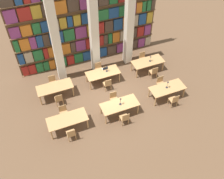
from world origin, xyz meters
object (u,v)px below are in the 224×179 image
(chair_3, at_px, (114,99))
(reading_table_4, at_px, (103,74))
(chair_2, at_px, (125,118))
(chair_7, at_px, (53,82))
(chair_8, at_px, (107,84))
(chair_9, at_px, (99,69))
(reading_table_0, at_px, (67,120))
(chair_0, at_px, (71,134))
(laptop, at_px, (105,69))
(reading_table_1, at_px, (120,105))
(reading_table_2, at_px, (167,89))
(desk_lamp_1, at_px, (168,83))
(chair_10, at_px, (154,72))
(chair_6, at_px, (59,99))
(chair_11, at_px, (143,58))
(desk_lamp_2, at_px, (107,68))
(chair_5, at_px, (161,83))
(pillar_left, at_px, (55,37))
(reading_table_3, at_px, (55,88))
(pillar_center, at_px, (94,29))
(pillar_right, at_px, (129,21))
(chair_4, at_px, (174,100))
(desk_lamp_0, at_px, (120,100))
(chair_1, at_px, (64,112))
(reading_table_5, at_px, (148,62))
(desk_lamp_3, at_px, (150,58))

(chair_3, relative_size, reading_table_4, 0.43)
(chair_2, relative_size, reading_table_4, 0.43)
(chair_7, xyz_separation_m, chair_8, (2.93, -1.36, 0.00))
(chair_9, bearing_deg, chair_7, 1.92)
(reading_table_0, relative_size, chair_3, 2.33)
(chair_0, distance_m, laptop, 4.76)
(reading_table_1, relative_size, reading_table_2, 1.00)
(reading_table_2, height_order, chair_8, chair_8)
(desk_lamp_1, height_order, chair_10, desk_lamp_1)
(chair_6, height_order, chair_7, same)
(chair_3, height_order, chair_11, same)
(desk_lamp_2, distance_m, laptop, 0.32)
(chair_5, height_order, chair_8, same)
(pillar_left, relative_size, desk_lamp_1, 12.45)
(chair_6, xyz_separation_m, reading_table_4, (2.92, 0.83, 0.20))
(reading_table_3, relative_size, chair_7, 2.33)
(reading_table_1, distance_m, chair_7, 4.38)
(chair_2, xyz_separation_m, reading_table_4, (0.09, 3.41, 0.20))
(pillar_center, relative_size, chair_3, 6.93)
(desk_lamp_2, bearing_deg, pillar_right, 32.96)
(chair_4, height_order, laptop, laptop)
(chair_5, distance_m, desk_lamp_2, 3.29)
(pillar_right, bearing_deg, reading_table_3, -164.99)
(reading_table_3, bearing_deg, reading_table_2, -22.83)
(reading_table_0, distance_m, reading_table_3, 2.48)
(chair_2, xyz_separation_m, desk_lamp_0, (0.06, 0.72, 0.60))
(reading_table_0, height_order, reading_table_1, same)
(pillar_right, height_order, chair_0, pillar_right)
(pillar_center, bearing_deg, reading_table_4, -89.83)
(chair_1, distance_m, chair_8, 3.13)
(desk_lamp_1, relative_size, chair_7, 0.56)
(reading_table_4, bearing_deg, reading_table_3, -178.09)
(pillar_left, bearing_deg, chair_6, -108.49)
(desk_lamp_0, relative_size, desk_lamp_2, 1.20)
(pillar_left, xyz_separation_m, chair_6, (-0.71, -2.11, -2.53))
(chair_7, relative_size, chair_9, 1.00)
(pillar_center, height_order, chair_9, pillar_center)
(pillar_right, height_order, reading_table_2, pillar_right)
(reading_table_1, xyz_separation_m, reading_table_5, (3.06, 2.59, 0.00))
(chair_9, bearing_deg, chair_1, 41.44)
(pillar_right, distance_m, desk_lamp_0, 4.95)
(pillar_center, xyz_separation_m, chair_10, (3.03, -2.10, -2.53))
(chair_7, relative_size, desk_lamp_2, 2.19)
(laptop, height_order, desk_lamp_3, desk_lamp_3)
(chair_3, bearing_deg, chair_9, -92.03)
(reading_table_3, distance_m, reading_table_5, 5.93)
(reading_table_5, xyz_separation_m, chair_11, (0.04, 0.73, -0.20))
(chair_0, xyz_separation_m, chair_3, (2.82, 1.36, 0.00))
(desk_lamp_3, bearing_deg, chair_4, -93.36)
(reading_table_3, distance_m, chair_6, 0.76)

